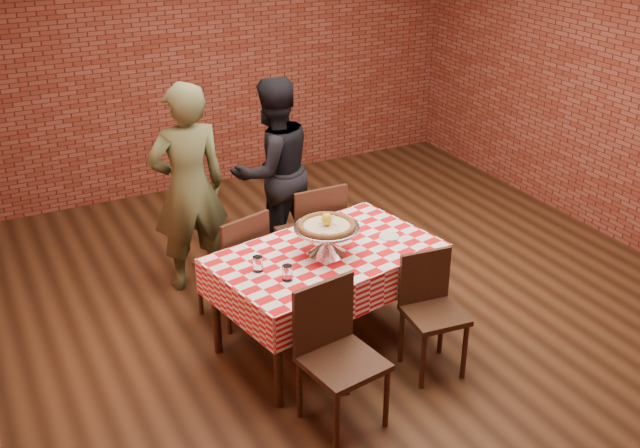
# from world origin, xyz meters

# --- Properties ---
(ground) EXTENTS (6.00, 6.00, 0.00)m
(ground) POSITION_xyz_m (0.00, 0.00, 0.00)
(ground) COLOR black
(ground) RESTS_ON ground
(back_wall) EXTENTS (5.50, 0.00, 5.50)m
(back_wall) POSITION_xyz_m (0.00, 3.00, 1.45)
(back_wall) COLOR maroon
(back_wall) RESTS_ON ground
(table) EXTENTS (1.69, 1.19, 0.75)m
(table) POSITION_xyz_m (-0.47, -0.32, 0.38)
(table) COLOR #3E2615
(table) RESTS_ON ground
(tablecloth) EXTENTS (1.73, 1.24, 0.27)m
(tablecloth) POSITION_xyz_m (-0.47, -0.32, 0.63)
(tablecloth) COLOR red
(tablecloth) RESTS_ON table
(pizza_stand) EXTENTS (0.47, 0.47, 0.21)m
(pizza_stand) POSITION_xyz_m (-0.48, -0.35, 0.86)
(pizza_stand) COLOR silver
(pizza_stand) RESTS_ON tablecloth
(pizza) EXTENTS (0.41, 0.41, 0.03)m
(pizza) POSITION_xyz_m (-0.48, -0.35, 0.97)
(pizza) COLOR beige
(pizza) RESTS_ON pizza_stand
(lemon) EXTENTS (0.07, 0.07, 0.09)m
(lemon) POSITION_xyz_m (-0.48, -0.35, 1.03)
(lemon) COLOR yellow
(lemon) RESTS_ON pizza
(water_glass_left) EXTENTS (0.08, 0.08, 0.11)m
(water_glass_left) POSITION_xyz_m (-0.88, -0.56, 0.81)
(water_glass_left) COLOR white
(water_glass_left) RESTS_ON tablecloth
(water_glass_right) EXTENTS (0.08, 0.08, 0.11)m
(water_glass_right) POSITION_xyz_m (-1.00, -0.36, 0.81)
(water_glass_right) COLOR white
(water_glass_right) RESTS_ON tablecloth
(side_plate) EXTENTS (0.17, 0.17, 0.01)m
(side_plate) POSITION_xyz_m (0.04, -0.34, 0.76)
(side_plate) COLOR white
(side_plate) RESTS_ON tablecloth
(sweetener_packet_a) EXTENTS (0.06, 0.06, 0.00)m
(sweetener_packet_a) POSITION_xyz_m (0.14, -0.39, 0.76)
(sweetener_packet_a) COLOR white
(sweetener_packet_a) RESTS_ON tablecloth
(sweetener_packet_b) EXTENTS (0.06, 0.05, 0.00)m
(sweetener_packet_b) POSITION_xyz_m (0.20, -0.35, 0.76)
(sweetener_packet_b) COLOR white
(sweetener_packet_b) RESTS_ON tablecloth
(condiment_caddy) EXTENTS (0.09, 0.08, 0.13)m
(condiment_caddy) POSITION_xyz_m (-0.44, -0.02, 0.82)
(condiment_caddy) COLOR silver
(condiment_caddy) RESTS_ON tablecloth
(chair_near_left) EXTENTS (0.51, 0.51, 0.93)m
(chair_near_left) POSITION_xyz_m (-0.79, -1.15, 0.47)
(chair_near_left) COLOR #3E2615
(chair_near_left) RESTS_ON ground
(chair_near_right) EXTENTS (0.42, 0.42, 0.86)m
(chair_near_right) POSITION_xyz_m (0.03, -0.96, 0.43)
(chair_near_right) COLOR #3E2615
(chair_near_right) RESTS_ON ground
(chair_far_left) EXTENTS (0.53, 0.53, 0.91)m
(chair_far_left) POSITION_xyz_m (-0.94, 0.34, 0.45)
(chair_far_left) COLOR #3E2615
(chair_far_left) RESTS_ON ground
(chair_far_right) EXTENTS (0.46, 0.46, 0.94)m
(chair_far_right) POSITION_xyz_m (-0.17, 0.52, 0.47)
(chair_far_right) COLOR #3E2615
(chair_far_right) RESTS_ON ground
(diner_olive) EXTENTS (0.64, 0.42, 1.74)m
(diner_olive) POSITION_xyz_m (-1.04, 0.95, 0.87)
(diner_olive) COLOR #4D5430
(diner_olive) RESTS_ON ground
(diner_black) EXTENTS (0.89, 0.74, 1.64)m
(diner_black) POSITION_xyz_m (-0.23, 1.11, 0.82)
(diner_black) COLOR black
(diner_black) RESTS_ON ground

